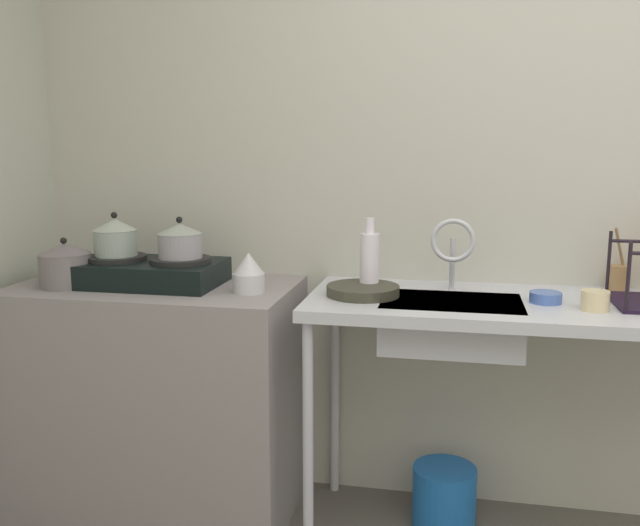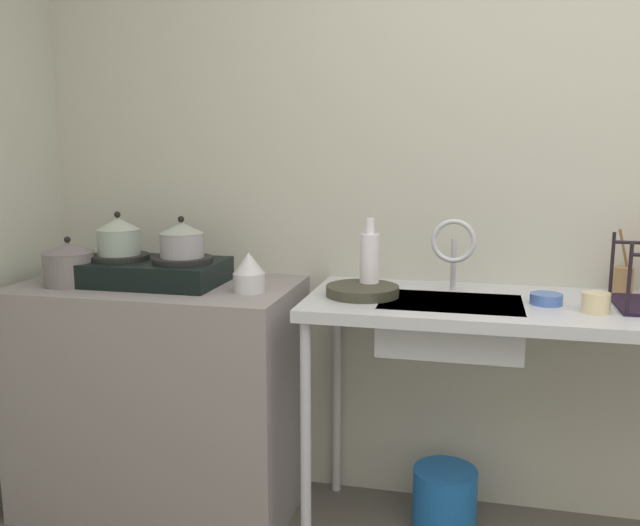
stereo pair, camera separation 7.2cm
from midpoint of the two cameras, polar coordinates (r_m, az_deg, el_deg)
The scene contains 16 objects.
wall_back at distance 2.68m, azimuth 24.31°, elevation 7.41°, with size 5.26×0.10×2.68m, color #BAB8A9.
counter_concrete at distance 2.73m, azimuth -12.58°, elevation -11.00°, with size 1.05×0.59×0.90m, color gray.
counter_sink at distance 2.37m, azimuth 17.13°, elevation -4.91°, with size 1.41×0.59×0.90m.
stove at distance 2.61m, azimuth -13.44°, elevation -0.63°, with size 0.54×0.33×0.11m.
pot_on_left_burner at distance 2.65m, azimuth -16.07°, elevation 2.23°, with size 0.16×0.16×0.17m.
pot_on_right_burner at distance 2.53m, azimuth -10.91°, elevation 1.97°, with size 0.16×0.16×0.15m.
pot_beside_stove at distance 2.66m, azimuth -19.90°, elevation -0.07°, with size 0.19×0.19×0.18m.
percolator at distance 2.40m, azimuth -5.22°, elevation -0.83°, with size 0.11×0.11×0.14m.
sink_basin at distance 2.32m, azimuth 11.93°, elevation -5.20°, with size 0.47×0.32×0.16m, color silver.
faucet at distance 2.40m, azimuth 12.17°, elevation 1.54°, with size 0.16×0.09×0.27m.
frying_pan at distance 2.34m, azimuth 4.52°, elevation -2.38°, with size 0.26×0.26×0.04m, color #363528.
cup_by_rack at distance 2.29m, azimuth 23.30°, elevation -3.12°, with size 0.09×0.09×0.06m, color beige.
small_bowl_on_drainboard at distance 2.35m, azimuth 19.57°, elevation -2.91°, with size 0.11×0.11×0.04m, color #4766B5.
bottle_by_sink at distance 2.38m, azimuth 5.11°, elevation 0.14°, with size 0.07×0.07×0.27m.
utensil_jar at distance 2.63m, azimuth 25.17°, elevation -1.22°, with size 0.07×0.07×0.23m.
bucket_on_floor at distance 2.70m, azimuth 11.37°, elevation -19.10°, with size 0.24×0.24×0.23m, color blue.
Camera 2 is at (-0.47, -0.94, 1.42)m, focal length 37.53 mm.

